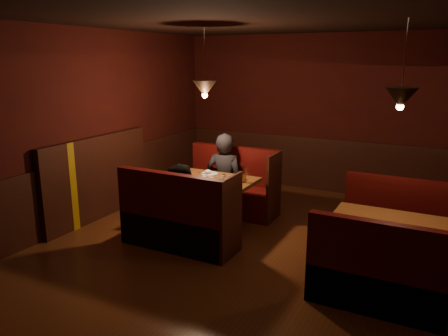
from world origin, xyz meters
The scene contains 9 objects.
room centered at (-0.28, 0.05, 1.05)m, with size 6.02×7.02×2.92m.
main_table centered at (-1.20, 0.80, 0.59)m, with size 1.42×0.86×0.99m.
main_bench_far centered at (-1.18, 1.60, 0.34)m, with size 1.56×0.56×1.06m.
main_bench_near centered at (-1.18, -0.01, 0.34)m, with size 1.56×0.56×1.06m.
second_table centered at (1.36, 0.42, 0.52)m, with size 1.23×0.79×0.70m.
second_bench_far centered at (1.39, 1.16, 0.31)m, with size 1.36×0.51×0.97m.
second_bench_near centered at (1.39, -0.32, 0.31)m, with size 1.36×0.51×0.97m.
diner_a centered at (-1.27, 1.50, 0.83)m, with size 0.61×0.40×1.67m, color black.
diner_b centered at (-1.19, 0.11, 0.73)m, with size 0.71×0.55×1.46m, color black.
Camera 1 is at (1.83, -4.51, 2.45)m, focal length 35.00 mm.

